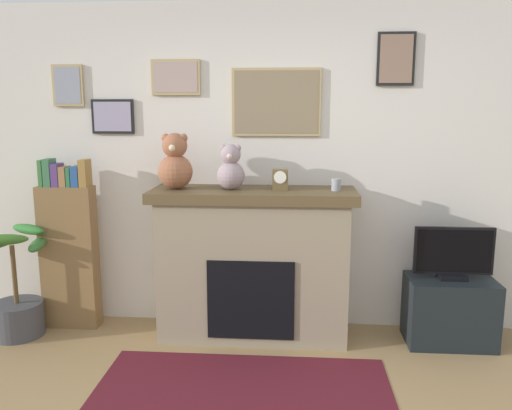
% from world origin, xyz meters
% --- Properties ---
extents(back_wall, '(5.20, 0.15, 2.60)m').
position_xyz_m(back_wall, '(-0.00, 2.00, 1.31)').
color(back_wall, silver).
rests_on(back_wall, ground_plane).
extents(fireplace, '(1.56, 0.57, 1.17)m').
position_xyz_m(fireplace, '(-0.16, 1.68, 0.59)').
color(fireplace, gray).
rests_on(fireplace, ground_plane).
extents(bookshelf, '(0.44, 0.16, 1.39)m').
position_xyz_m(bookshelf, '(-1.66, 1.74, 0.65)').
color(bookshelf, brown).
rests_on(bookshelf, ground_plane).
extents(potted_plant, '(0.53, 0.53, 0.88)m').
position_xyz_m(potted_plant, '(-2.02, 1.52, 0.30)').
color(potted_plant, '#3F3F44').
rests_on(potted_plant, ground_plane).
extents(tv_stand, '(0.65, 0.40, 0.51)m').
position_xyz_m(tv_stand, '(1.35, 1.64, 0.26)').
color(tv_stand, black).
rests_on(tv_stand, ground_plane).
extents(television, '(0.59, 0.14, 0.40)m').
position_xyz_m(television, '(1.35, 1.64, 0.71)').
color(television, black).
rests_on(television, tv_stand).
extents(area_rug, '(1.91, 1.12, 0.01)m').
position_xyz_m(area_rug, '(-0.16, 0.75, 0.00)').
color(area_rug, '#51151F').
rests_on(area_rug, ground_plane).
extents(candle_jar, '(0.07, 0.07, 0.09)m').
position_xyz_m(candle_jar, '(0.47, 1.66, 1.22)').
color(candle_jar, gray).
rests_on(candle_jar, fireplace).
extents(mantel_clock, '(0.12, 0.09, 0.16)m').
position_xyz_m(mantel_clock, '(0.05, 1.66, 1.25)').
color(mantel_clock, brown).
rests_on(mantel_clock, fireplace).
extents(teddy_bear_tan, '(0.26, 0.26, 0.43)m').
position_xyz_m(teddy_bear_tan, '(-0.75, 1.66, 1.37)').
color(teddy_bear_tan, '#985B3E').
rests_on(teddy_bear_tan, fireplace).
extents(teddy_bear_cream, '(0.21, 0.21, 0.34)m').
position_xyz_m(teddy_bear_cream, '(-0.33, 1.66, 1.33)').
color(teddy_bear_cream, '#9F888F').
rests_on(teddy_bear_cream, fireplace).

